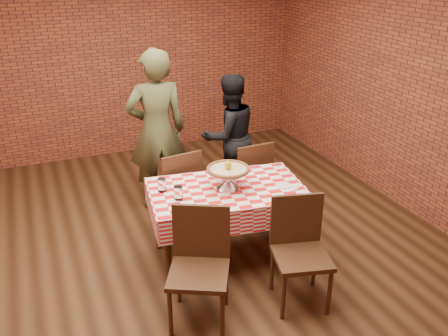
{
  "coord_description": "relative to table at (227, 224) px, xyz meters",
  "views": [
    {
      "loc": [
        -1.15,
        -3.81,
        2.74
      ],
      "look_at": [
        0.44,
        -0.04,
        0.91
      ],
      "focal_mm": 38.61,
      "sensor_mm": 36.0,
      "label": 1
    }
  ],
  "objects": [
    {
      "name": "sweetener_packet_a",
      "position": [
        0.57,
        -0.26,
        0.39
      ],
      "size": [
        0.05,
        0.04,
        0.0
      ],
      "primitive_type": "cube",
      "rotation": [
        0.0,
        0.0,
        0.15
      ],
      "color": "white",
      "rests_on": "tablecloth"
    },
    {
      "name": "water_glass_left",
      "position": [
        -0.48,
        -0.03,
        0.44
      ],
      "size": [
        0.09,
        0.09,
        0.12
      ],
      "primitive_type": "cylinder",
      "rotation": [
        0.0,
        0.0,
        -0.13
      ],
      "color": "white",
      "rests_on": "tablecloth"
    },
    {
      "name": "side_plate",
      "position": [
        0.51,
        -0.16,
        0.39
      ],
      "size": [
        0.17,
        0.17,
        0.01
      ],
      "primitive_type": "cylinder",
      "rotation": [
        0.0,
        0.0,
        -0.13
      ],
      "color": "white",
      "rests_on": "tablecloth"
    },
    {
      "name": "pizza",
      "position": [
        0.02,
        0.02,
        0.56
      ],
      "size": [
        0.45,
        0.45,
        0.03
      ],
      "primitive_type": "cylinder",
      "rotation": [
        0.0,
        0.0,
        0.14
      ],
      "color": "#CDBA8F",
      "rests_on": "pizza_stand"
    },
    {
      "name": "table",
      "position": [
        0.0,
        0.0,
        0.0
      ],
      "size": [
        1.51,
        1.02,
        0.75
      ],
      "primitive_type": "cube",
      "rotation": [
        0.0,
        0.0,
        -0.13
      ],
      "color": "#462714",
      "rests_on": "ground"
    },
    {
      "name": "tablecloth",
      "position": [
        0.0,
        0.0,
        0.26
      ],
      "size": [
        1.55,
        1.06,
        0.24
      ],
      "primitive_type": null,
      "rotation": [
        0.0,
        0.0,
        -0.13
      ],
      "color": "red",
      "rests_on": "table"
    },
    {
      "name": "condiment_caddy",
      "position": [
        0.1,
        0.26,
        0.45
      ],
      "size": [
        0.1,
        0.09,
        0.13
      ],
      "primitive_type": "cube",
      "rotation": [
        0.0,
        0.0,
        -0.22
      ],
      "color": "silver",
      "rests_on": "tablecloth"
    },
    {
      "name": "ground",
      "position": [
        -0.42,
        0.15,
        -0.38
      ],
      "size": [
        6.0,
        6.0,
        0.0
      ],
      "primitive_type": "plane",
      "color": "black",
      "rests_on": "ground"
    },
    {
      "name": "chair_near_left",
      "position": [
        -0.55,
        -0.72,
        0.1
      ],
      "size": [
        0.62,
        0.62,
        0.94
      ],
      "primitive_type": null,
      "rotation": [
        0.0,
        0.0,
        -0.47
      ],
      "color": "#462714",
      "rests_on": "ground"
    },
    {
      "name": "chair_far_left",
      "position": [
        -0.27,
        0.77,
        0.08
      ],
      "size": [
        0.49,
        0.49,
        0.92
      ],
      "primitive_type": null,
      "rotation": [
        0.0,
        0.0,
        3.28
      ],
      "color": "#462714",
      "rests_on": "ground"
    },
    {
      "name": "diner_olive",
      "position": [
        -0.29,
        1.33,
        0.55
      ],
      "size": [
        0.7,
        0.48,
        1.85
      ],
      "primitive_type": "imported",
      "rotation": [
        0.0,
        0.0,
        3.08
      ],
      "color": "#484B2B",
      "rests_on": "ground"
    },
    {
      "name": "diner_black",
      "position": [
        0.59,
        1.31,
        0.37
      ],
      "size": [
        0.79,
        0.65,
        1.49
      ],
      "primitive_type": "imported",
      "rotation": [
        0.0,
        0.0,
        3.26
      ],
      "color": "black",
      "rests_on": "ground"
    },
    {
      "name": "chair_far_right",
      "position": [
        0.55,
        0.73,
        0.08
      ],
      "size": [
        0.45,
        0.45,
        0.91
      ],
      "primitive_type": null,
      "rotation": [
        0.0,
        0.0,
        3.19
      ],
      "color": "#462714",
      "rests_on": "ground"
    },
    {
      "name": "pizza_stand",
      "position": [
        0.02,
        0.02,
        0.47
      ],
      "size": [
        0.44,
        0.44,
        0.17
      ],
      "primitive_type": null,
      "rotation": [
        0.0,
        0.0,
        0.14
      ],
      "color": "silver",
      "rests_on": "tablecloth"
    },
    {
      "name": "lemon",
      "position": [
        0.02,
        0.02,
        0.61
      ],
      "size": [
        0.07,
        0.07,
        0.08
      ],
      "primitive_type": "ellipsoid",
      "rotation": [
        0.0,
        0.0,
        0.14
      ],
      "color": "gold",
      "rests_on": "pizza"
    },
    {
      "name": "back_wall",
      "position": [
        -0.42,
        3.15,
        1.08
      ],
      "size": [
        5.5,
        0.0,
        5.5
      ],
      "primitive_type": "plane",
      "rotation": [
        1.57,
        0.0,
        0.0
      ],
      "color": "brown",
      "rests_on": "ground"
    },
    {
      "name": "water_glass_right",
      "position": [
        -0.57,
        0.17,
        0.44
      ],
      "size": [
        0.09,
        0.09,
        0.12
      ],
      "primitive_type": "cylinder",
      "rotation": [
        0.0,
        0.0,
        -0.13
      ],
      "color": "white",
      "rests_on": "tablecloth"
    },
    {
      "name": "chair_near_right",
      "position": [
        0.31,
        -0.84,
        0.09
      ],
      "size": [
        0.54,
        0.54,
        0.93
      ],
      "primitive_type": null,
      "rotation": [
        0.0,
        0.0,
        -0.25
      ],
      "color": "#462714",
      "rests_on": "ground"
    },
    {
      "name": "sweetener_packet_b",
      "position": [
        0.6,
        -0.23,
        0.39
      ],
      "size": [
        0.06,
        0.05,
        0.0
      ],
      "primitive_type": "cube",
      "rotation": [
        0.0,
        0.0,
        -0.35
      ],
      "color": "white",
      "rests_on": "tablecloth"
    }
  ]
}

